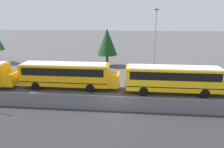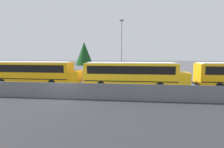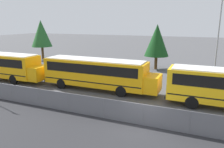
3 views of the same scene
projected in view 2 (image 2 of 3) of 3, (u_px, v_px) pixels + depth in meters
name	position (u px, v px, depth m)	size (l,w,h in m)	color
ground_plane	(63.00, 99.00, 16.69)	(200.00, 200.00, 0.00)	#4C4C4F
road_strip	(25.00, 123.00, 10.76)	(124.55, 12.00, 0.01)	#2B2B2D
fence	(63.00, 91.00, 16.59)	(90.62, 0.07, 1.55)	#9EA0A5
school_bus_2	(33.00, 71.00, 23.24)	(12.40, 2.59, 3.24)	orange
school_bus_3	(132.00, 73.00, 21.22)	(12.40, 2.59, 3.24)	yellow
light_pole	(122.00, 48.00, 29.00)	(0.60, 0.24, 9.81)	gray
tree_0	(84.00, 54.00, 35.12)	(3.59, 3.59, 6.68)	#51381E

